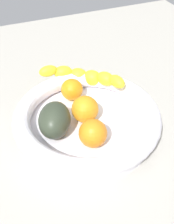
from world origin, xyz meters
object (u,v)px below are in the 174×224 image
Objects in this scene: orange_mid_right at (87,109)px; orange_mid_left at (71,90)px; fruit_bowl at (87,119)px; orange_front at (93,133)px; avocado_dark at (54,118)px; banana_draped_left at (84,76)px.

orange_mid_left is at bearing 5.93° from orange_mid_right.
orange_mid_left is at bearing 2.13° from fruit_bowl.
avocado_dark is (6.49, 5.79, 0.43)cm from orange_front.
orange_front is (-18.09, 5.41, -0.53)cm from banana_draped_left.
orange_mid_left is 8.10cm from orange_mid_right.
banana_draped_left is at bearing -16.65° from orange_front.
banana_draped_left is (12.09, -4.19, 2.38)cm from fruit_bowl.
fruit_bowl is 6.13× the size of orange_mid_left.
fruit_bowl is 1.79× the size of banana_draped_left.
fruit_bowl is 5.36× the size of orange_mid_right.
orange_mid_left reaches higher than fruit_bowl.
avocado_dark is (-8.69, 6.67, 0.70)cm from orange_mid_left.
orange_front is at bearing 163.35° from banana_draped_left.
orange_mid_left is at bearing -37.52° from avocado_dark.
orange_mid_left is 10.98cm from avocado_dark.
avocado_dark reaches higher than fruit_bowl.
fruit_bowl is 6.40cm from orange_front.
banana_draped_left is 2.99× the size of orange_mid_right.
banana_draped_left reaches higher than orange_front.
orange_front is 1.11× the size of orange_mid_left.
orange_mid_right is (-10.97, 3.69, -0.45)cm from banana_draped_left.
banana_draped_left is 16.13cm from avocado_dark.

